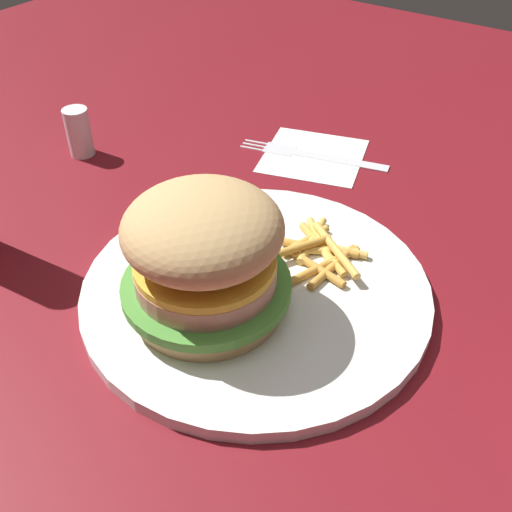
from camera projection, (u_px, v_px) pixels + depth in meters
The scene contains 7 objects.
ground_plane at pixel (220, 298), 0.50m from camera, with size 1.60×1.60×0.00m, color maroon.
plate at pixel (256, 289), 0.50m from camera, with size 0.29×0.29×0.01m, color white.
sandwich at pixel (204, 255), 0.45m from camera, with size 0.13×0.13×0.10m.
fries_pile at pixel (321, 251), 0.52m from camera, with size 0.08×0.09×0.01m.
napkin at pixel (313, 155), 0.68m from camera, with size 0.11×0.11×0.00m, color white.
fork at pixel (312, 153), 0.68m from camera, with size 0.17×0.06×0.00m.
salt_shaker at pixel (79, 132), 0.67m from camera, with size 0.03×0.03×0.06m, color white.
Camera 1 is at (0.24, -0.28, 0.35)m, focal length 42.01 mm.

